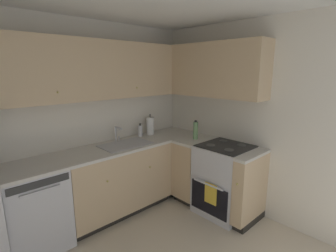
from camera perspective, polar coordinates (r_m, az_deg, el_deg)
wall_back at (r=3.34m, az=-21.01°, el=0.81°), size 3.54×0.05×2.48m
wall_right at (r=3.35m, az=20.52°, el=0.90°), size 0.05×3.27×2.48m
dishwasher at (r=3.13m, az=-27.99°, el=-16.20°), size 0.60×0.63×0.88m
lower_cabinets_back at (r=3.48m, az=-11.46°, el=-11.91°), size 1.42×0.62×0.88m
countertop_back at (r=3.31m, az=-11.82°, el=-4.78°), size 2.62×0.60×0.03m
lower_cabinets_right at (r=3.60m, az=9.26°, el=-10.97°), size 0.62×1.14×0.88m
countertop_right at (r=3.44m, az=9.50°, el=-4.04°), size 0.60×1.14×0.03m
oven_range at (r=3.47m, az=12.62°, el=-11.61°), size 0.68×0.62×1.06m
upper_cabinets_back at (r=3.21m, az=-16.44°, el=12.03°), size 2.30×0.34×0.70m
upper_cabinets_right at (r=3.53m, az=8.82°, el=12.39°), size 0.32×1.67×0.70m
sink at (r=3.37m, az=-9.56°, el=-4.82°), size 0.65×0.40×0.10m
faucet at (r=3.49m, az=-11.50°, el=-1.45°), size 0.07×0.16×0.21m
soap_bottle at (r=3.72m, az=-6.29°, el=-1.04°), size 0.06×0.06×0.19m
paper_towel_roll at (r=3.80m, az=-4.04°, el=0.02°), size 0.11×0.11×0.32m
oil_bottle at (r=3.56m, az=6.26°, el=-0.98°), size 0.07×0.07×0.27m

